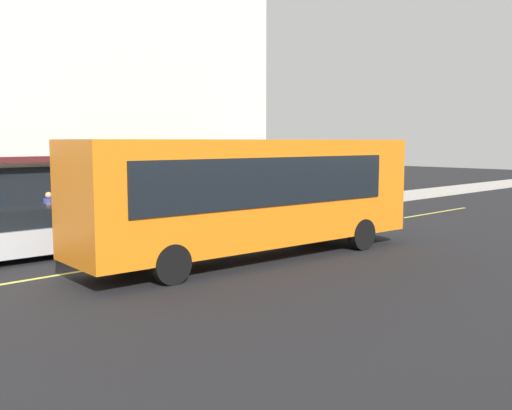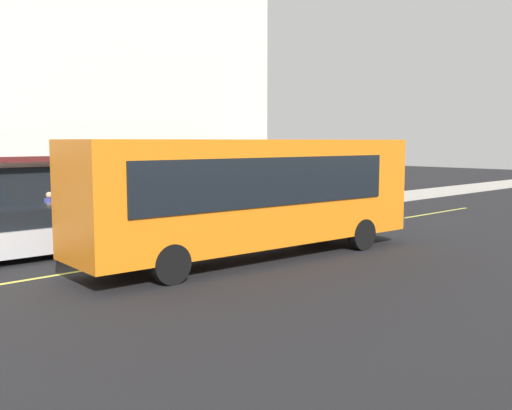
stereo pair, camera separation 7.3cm
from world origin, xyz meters
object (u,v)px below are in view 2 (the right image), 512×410
(pedestrian_at_corner, at_px, (50,211))
(car_silver, at_px, (24,234))
(bus, at_px, (255,192))
(car_black, at_px, (318,201))
(pedestrian_mid_block, at_px, (102,203))

(pedestrian_at_corner, bearing_deg, car_silver, -129.21)
(bus, height_order, car_black, bus)
(car_black, bearing_deg, pedestrian_mid_block, 160.72)
(pedestrian_at_corner, xyz_separation_m, pedestrian_mid_block, (2.64, 1.29, -0.02))
(car_black, relative_size, car_silver, 1.01)
(car_black, xyz_separation_m, car_silver, (-13.46, -0.25, 0.00))
(bus, distance_m, car_silver, 6.89)
(bus, relative_size, pedestrian_at_corner, 7.06)
(car_black, bearing_deg, pedestrian_at_corner, 170.89)
(car_black, xyz_separation_m, pedestrian_at_corner, (-11.72, 1.88, 0.36))
(car_silver, height_order, pedestrian_at_corner, pedestrian_at_corner)
(car_silver, relative_size, pedestrian_at_corner, 2.73)
(car_silver, xyz_separation_m, pedestrian_mid_block, (4.38, 3.43, 0.34))
(pedestrian_at_corner, relative_size, pedestrian_mid_block, 1.02)
(car_silver, bearing_deg, pedestrian_mid_block, 38.01)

